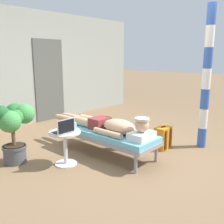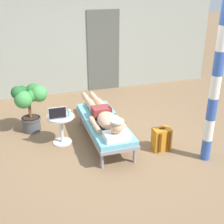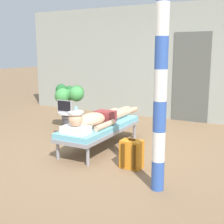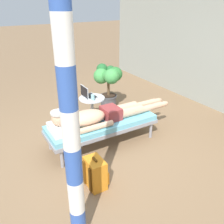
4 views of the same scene
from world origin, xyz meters
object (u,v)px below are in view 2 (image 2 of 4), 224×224
at_px(side_table, 61,125).
at_px(laptop, 57,115).
at_px(lounge_chair, 104,124).
at_px(backpack, 161,139).
at_px(porch_post, 215,87).
at_px(drink_glass, 69,113).
at_px(person_reclining, 105,116).
at_px(potted_plant, 30,102).

xyz_separation_m(side_table, laptop, (-0.06, -0.05, 0.23)).
bearing_deg(lounge_chair, backpack, -33.58).
xyz_separation_m(laptop, porch_post, (2.22, -1.19, 0.67)).
height_order(side_table, porch_post, porch_post).
distance_m(lounge_chair, drink_glass, 0.65).
relative_size(person_reclining, laptop, 7.00).
relative_size(person_reclining, porch_post, 0.87).
distance_m(backpack, potted_plant, 2.52).
height_order(backpack, porch_post, porch_post).
xyz_separation_m(lounge_chair, drink_glass, (-0.59, 0.14, 0.24)).
xyz_separation_m(lounge_chair, laptop, (-0.80, 0.14, 0.24)).
xyz_separation_m(drink_glass, porch_post, (2.01, -1.19, 0.66)).
bearing_deg(person_reclining, backpack, -31.97).
relative_size(lounge_chair, backpack, 4.26).
bearing_deg(lounge_chair, drink_glass, 166.98).
distance_m(person_reclining, potted_plant, 1.48).
relative_size(lounge_chair, person_reclining, 0.83).
bearing_deg(drink_glass, laptop, 179.56).
distance_m(side_table, laptop, 0.24).
xyz_separation_m(laptop, backpack, (1.65, -0.70, -0.39)).
height_order(side_table, backpack, side_table).
xyz_separation_m(drink_glass, potted_plant, (-0.62, 0.68, 0.03)).
xyz_separation_m(lounge_chair, person_reclining, (-0.00, -0.03, 0.17)).
xyz_separation_m(person_reclining, laptop, (-0.80, 0.17, 0.06)).
bearing_deg(porch_post, potted_plant, 144.63).
distance_m(lounge_chair, backpack, 1.04).
height_order(laptop, potted_plant, potted_plant).
bearing_deg(side_table, backpack, -25.42).
xyz_separation_m(backpack, potted_plant, (-2.06, 1.38, 0.42)).
xyz_separation_m(person_reclining, porch_post, (1.42, -1.02, 0.73)).
bearing_deg(potted_plant, lounge_chair, -33.90).
height_order(person_reclining, backpack, person_reclining).
relative_size(drink_glass, potted_plant, 0.13).
relative_size(laptop, potted_plant, 0.33).
relative_size(lounge_chair, potted_plant, 1.91).
bearing_deg(backpack, drink_glass, 153.99).
xyz_separation_m(laptop, potted_plant, (-0.41, 0.68, 0.03)).
height_order(laptop, backpack, laptop).
bearing_deg(potted_plant, side_table, -52.79).
height_order(lounge_chair, person_reclining, person_reclining).
bearing_deg(potted_plant, laptop, -58.49).
distance_m(drink_glass, backpack, 1.65).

